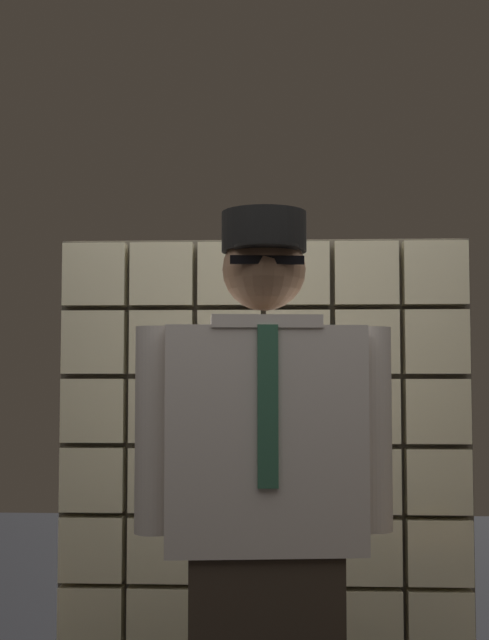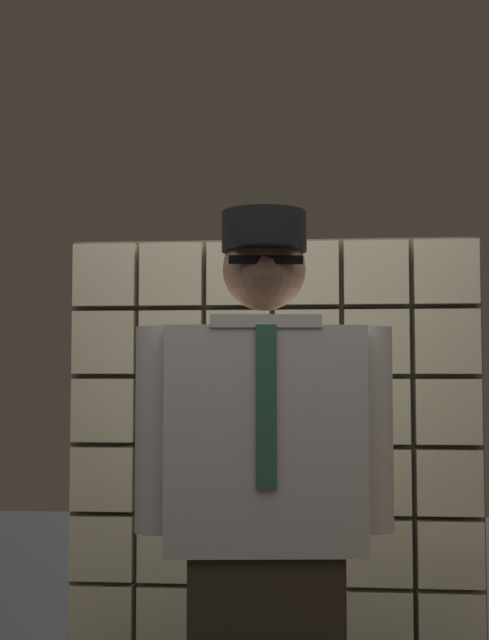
# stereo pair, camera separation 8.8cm
# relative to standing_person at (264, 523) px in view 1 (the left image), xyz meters

# --- Properties ---
(glass_block_wall) EXTENTS (1.68, 0.10, 1.95)m
(glass_block_wall) POSITION_rel_standing_person_xyz_m (-0.02, 0.97, -0.01)
(glass_block_wall) COLOR beige
(glass_block_wall) RESTS_ON ground
(standing_person) EXTENTS (0.74, 0.33, 1.85)m
(standing_person) POSITION_rel_standing_person_xyz_m (0.00, 0.00, 0.00)
(standing_person) COLOR #382D23
(standing_person) RESTS_ON ground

